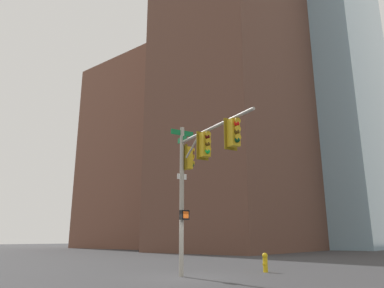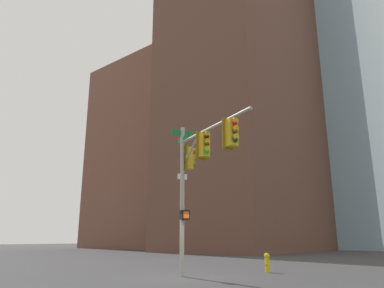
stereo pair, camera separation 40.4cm
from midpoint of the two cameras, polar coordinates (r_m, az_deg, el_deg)
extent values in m
plane|color=#38383A|center=(15.48, -1.70, -20.19)|extent=(200.00, 200.00, 0.00)
cylinder|color=#9E998C|center=(15.93, -2.36, -8.49)|extent=(0.19, 0.19, 6.40)
cylinder|color=#9E998C|center=(14.27, 2.43, 2.55)|extent=(2.01, 4.73, 0.12)
cylinder|color=#9E998C|center=(15.50, -0.73, -0.58)|extent=(0.47, 0.99, 0.75)
cube|color=#0F6B33|center=(16.51, -2.25, 1.74)|extent=(1.07, 0.46, 0.24)
cube|color=#0F6B33|center=(16.42, -2.26, 0.74)|extent=(0.33, 0.76, 0.24)
cube|color=white|center=(16.06, -2.32, -5.12)|extent=(0.43, 0.20, 0.24)
cube|color=gold|center=(14.60, 1.24, -0.14)|extent=(0.44, 0.44, 1.00)
cube|color=#775E0F|center=(14.76, 0.86, -0.30)|extent=(0.52, 0.24, 1.16)
sphere|color=#470A07|center=(14.51, 1.65, 1.19)|extent=(0.20, 0.20, 0.20)
cylinder|color=gold|center=(14.48, 1.78, 1.59)|extent=(0.23, 0.12, 0.23)
sphere|color=#4C330A|center=(14.43, 1.66, 0.04)|extent=(0.20, 0.20, 0.20)
cylinder|color=gold|center=(14.40, 1.79, 0.44)|extent=(0.23, 0.12, 0.23)
sphere|color=green|center=(14.36, 1.66, -1.12)|extent=(0.20, 0.20, 0.20)
cylinder|color=gold|center=(14.32, 1.80, -0.71)|extent=(0.23, 0.12, 0.23)
cube|color=gold|center=(13.03, 5.63, 1.73)|extent=(0.44, 0.44, 1.00)
cube|color=#775E0F|center=(13.18, 5.16, 1.52)|extent=(0.52, 0.24, 1.16)
sphere|color=red|center=(12.96, 6.12, 3.22)|extent=(0.20, 0.20, 0.20)
cylinder|color=gold|center=(12.94, 6.28, 3.67)|extent=(0.23, 0.12, 0.23)
sphere|color=#4C330A|center=(12.87, 6.16, 1.95)|extent=(0.20, 0.20, 0.20)
cylinder|color=gold|center=(12.85, 6.32, 2.40)|extent=(0.23, 0.12, 0.23)
sphere|color=#0A3819|center=(12.79, 6.20, 0.66)|extent=(0.20, 0.20, 0.20)
cylinder|color=gold|center=(12.76, 6.35, 1.12)|extent=(0.23, 0.12, 0.23)
cube|color=gold|center=(16.36, -1.37, -2.22)|extent=(0.44, 0.44, 1.00)
cube|color=#775E0F|center=(16.27, -1.96, -2.15)|extent=(0.24, 0.52, 1.16)
sphere|color=#470A07|center=(16.52, -0.74, -1.28)|extent=(0.20, 0.20, 0.20)
cylinder|color=gold|center=(16.57, -0.54, -1.01)|extent=(0.12, 0.23, 0.23)
sphere|color=#F29E0C|center=(16.45, -0.74, -2.30)|extent=(0.20, 0.20, 0.20)
cylinder|color=gold|center=(16.50, -0.54, -2.02)|extent=(0.12, 0.23, 0.23)
sphere|color=#0A3819|center=(16.39, -0.74, -3.32)|extent=(0.20, 0.20, 0.20)
cylinder|color=gold|center=(16.44, -0.54, -3.04)|extent=(0.12, 0.23, 0.23)
cube|color=black|center=(15.65, -1.96, -11.04)|extent=(0.43, 0.37, 0.40)
cube|color=#EA5914|center=(15.53, -1.72, -11.02)|extent=(0.24, 0.11, 0.28)
cylinder|color=gold|center=(18.12, 10.75, -18.11)|extent=(0.22, 0.22, 0.65)
sphere|color=gold|center=(18.10, 10.69, -16.80)|extent=(0.26, 0.26, 0.26)
cylinder|color=gold|center=(17.98, 10.50, -18.05)|extent=(0.10, 0.09, 0.09)
cube|color=brown|center=(56.48, 8.21, 13.07)|extent=(27.32, 14.41, 55.22)
cube|color=brown|center=(68.90, -6.53, -2.19)|extent=(21.17, 17.24, 32.47)
cube|color=#8CB2C6|center=(78.06, 17.19, 7.45)|extent=(33.30, 26.12, 59.94)
camera|label=1|loc=(0.20, -90.74, 0.19)|focal=34.07mm
camera|label=2|loc=(0.20, 89.26, -0.19)|focal=34.07mm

